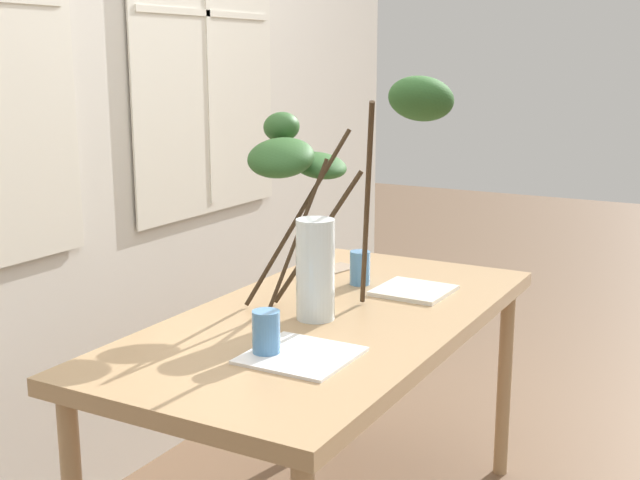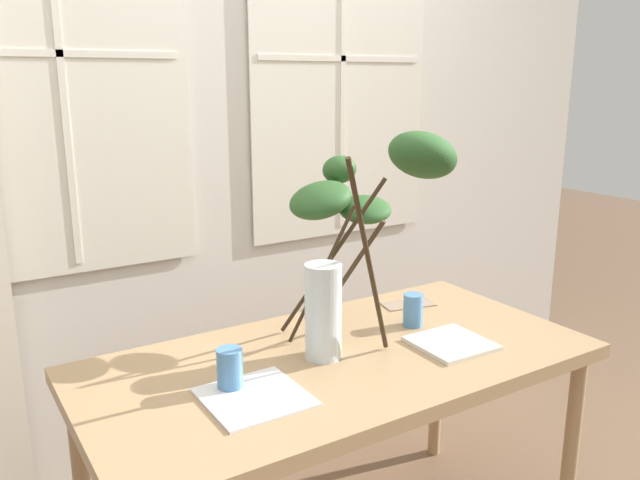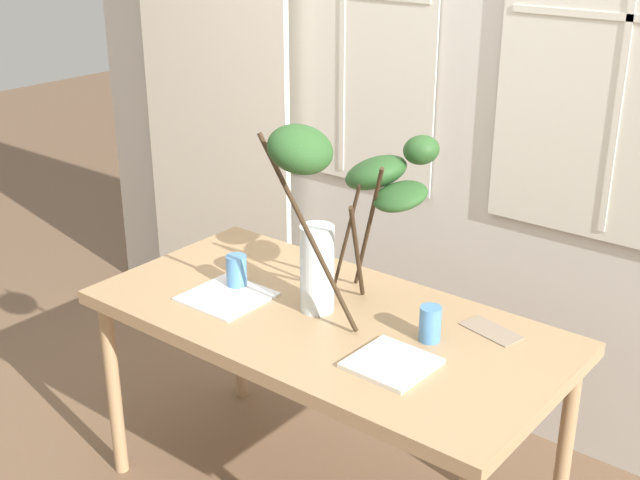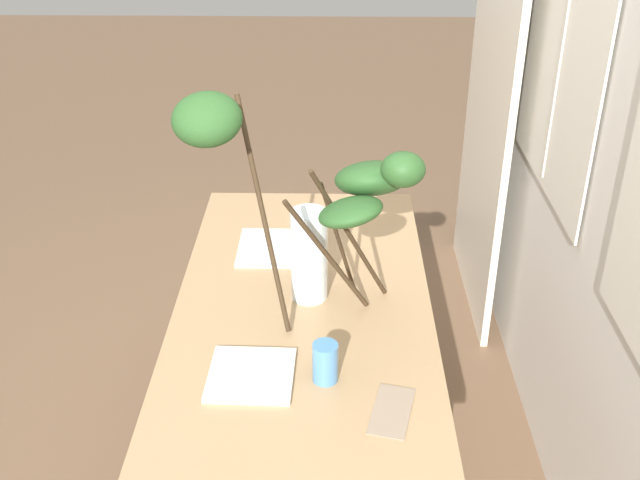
% 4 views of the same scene
% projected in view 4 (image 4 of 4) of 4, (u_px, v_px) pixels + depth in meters
% --- Properties ---
extents(curtain_sheer_side, '(0.89, 0.03, 2.55)m').
position_uv_depth(curtain_sheer_side, '(498.00, 30.00, 3.16)').
color(curtain_sheer_side, silver).
rests_on(curtain_sheer_side, ground).
extents(dining_table, '(1.56, 0.78, 0.75)m').
position_uv_depth(dining_table, '(303.00, 323.00, 2.37)').
color(dining_table, tan).
rests_on(dining_table, ground).
extents(vase_with_branches, '(0.41, 0.70, 0.72)m').
position_uv_depth(vase_with_branches, '(312.00, 196.00, 2.09)').
color(vase_with_branches, silver).
rests_on(vase_with_branches, dining_table).
extents(drinking_glass_blue_left, '(0.07, 0.07, 0.12)m').
position_uv_depth(drinking_glass_blue_left, '(301.00, 230.00, 2.64)').
color(drinking_glass_blue_left, '#4C84BC').
rests_on(drinking_glass_blue_left, dining_table).
extents(drinking_glass_blue_right, '(0.07, 0.07, 0.11)m').
position_uv_depth(drinking_glass_blue_right, '(325.00, 362.00, 2.01)').
color(drinking_glass_blue_right, '#4C84BC').
rests_on(drinking_glass_blue_right, dining_table).
extents(plate_square_left, '(0.26, 0.26, 0.01)m').
position_uv_depth(plate_square_left, '(276.00, 248.00, 2.64)').
color(plate_square_left, white).
rests_on(plate_square_left, dining_table).
extents(plate_square_right, '(0.23, 0.23, 0.01)m').
position_uv_depth(plate_square_right, '(251.00, 375.00, 2.04)').
color(plate_square_right, silver).
rests_on(plate_square_right, dining_table).
extents(napkin_folded, '(0.21, 0.13, 0.00)m').
position_uv_depth(napkin_folded, '(392.00, 411.00, 1.92)').
color(napkin_folded, gray).
rests_on(napkin_folded, dining_table).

